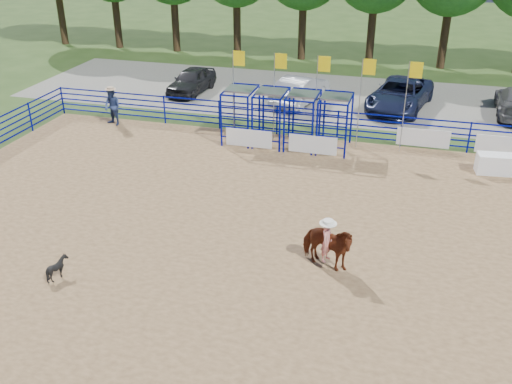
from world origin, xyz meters
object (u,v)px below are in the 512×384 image
at_px(calf, 58,268).
at_px(car_b, 300,90).
at_px(horse_and_rider, 327,244).
at_px(car_a, 192,81).
at_px(announcer_table, 496,164).
at_px(car_c, 400,95).
at_px(spectator_cowboy, 112,106).

distance_m(calf, car_b, 19.43).
bearing_deg(horse_and_rider, car_a, 123.27).
bearing_deg(horse_and_rider, calf, -160.43).
relative_size(announcer_table, car_b, 0.33).
distance_m(calf, car_a, 19.69).
bearing_deg(car_b, horse_and_rider, 118.06).
bearing_deg(car_c, announcer_table, -48.96).
height_order(horse_and_rider, spectator_cowboy, horse_and_rider).
distance_m(car_b, car_c, 5.57).
bearing_deg(horse_and_rider, announcer_table, 57.22).
distance_m(horse_and_rider, car_b, 16.87).
bearing_deg(horse_and_rider, spectator_cowboy, 141.47).
relative_size(announcer_table, spectator_cowboy, 0.80).
relative_size(announcer_table, calf, 2.20).
bearing_deg(calf, announcer_table, -76.67).
height_order(horse_and_rider, car_b, horse_and_rider).
height_order(calf, car_a, car_a).
bearing_deg(spectator_cowboy, calf, -68.75).
height_order(horse_and_rider, calf, horse_and_rider).
relative_size(calf, car_c, 0.12).
bearing_deg(announcer_table, car_a, 155.24).
distance_m(horse_and_rider, car_a, 19.94).
height_order(announcer_table, horse_and_rider, horse_and_rider).
relative_size(horse_and_rider, car_a, 0.54).
height_order(calf, car_b, car_b).
bearing_deg(announcer_table, horse_and_rider, -122.78).
relative_size(spectator_cowboy, car_c, 0.33).
height_order(horse_and_rider, car_a, horse_and_rider).
distance_m(horse_and_rider, spectator_cowboy, 16.26).
xyz_separation_m(calf, car_b, (3.55, 19.10, 0.43)).
distance_m(spectator_cowboy, car_a, 6.79).
bearing_deg(spectator_cowboy, horse_and_rider, -38.53).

